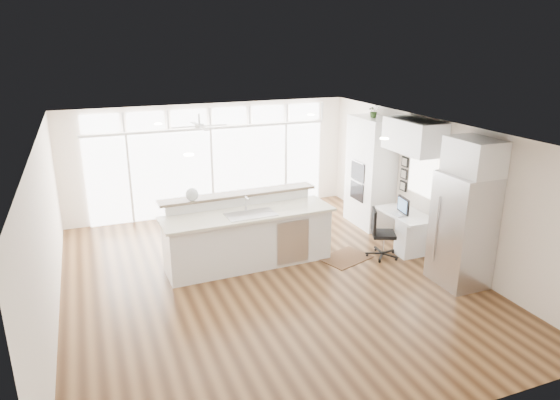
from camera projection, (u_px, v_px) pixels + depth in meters
name	position (u px, v px, depth m)	size (l,w,h in m)	color
floor	(268.00, 279.00, 9.06)	(7.00, 8.00, 0.02)	#462A15
ceiling	(266.00, 131.00, 8.22)	(7.00, 8.00, 0.02)	silver
wall_back	(211.00, 159.00, 12.17)	(7.00, 0.04, 2.70)	white
wall_front	(402.00, 327.00, 5.10)	(7.00, 0.04, 2.70)	white
wall_left	(46.00, 237.00, 7.41)	(0.04, 8.00, 2.70)	white
wall_right	(433.00, 188.00, 9.86)	(0.04, 8.00, 2.70)	white
glass_wall	(212.00, 172.00, 12.21)	(5.80, 0.06, 2.08)	white
transom_row	(209.00, 117.00, 11.80)	(5.90, 0.06, 0.40)	white
desk_window	(423.00, 174.00, 10.05)	(0.04, 0.85, 0.85)	white
ceiling_fan	(199.00, 121.00, 10.59)	(1.16, 1.16, 0.32)	silver
recessed_lights	(262.00, 131.00, 8.40)	(3.40, 3.00, 0.02)	white
oven_cabinet	(370.00, 172.00, 11.37)	(0.64, 1.20, 2.50)	white
desk_nook	(405.00, 230.00, 10.30)	(0.72, 1.30, 0.76)	white
upper_cabinets	(414.00, 136.00, 9.70)	(0.64, 1.30, 0.64)	white
refrigerator	(462.00, 230.00, 8.64)	(0.76, 0.90, 2.00)	silver
fridge_cabinet	(474.00, 156.00, 8.26)	(0.64, 0.90, 0.60)	white
framed_photos	(404.00, 174.00, 10.64)	(0.06, 0.22, 0.80)	black
kitchen_island	(249.00, 233.00, 9.45)	(3.27, 1.23, 1.30)	white
rug	(345.00, 258.00, 9.91)	(0.95, 0.69, 0.01)	#392012
office_chair	(384.00, 234.00, 9.82)	(0.52, 0.48, 0.99)	black
fishbowl	(192.00, 194.00, 9.19)	(0.24, 0.24, 0.24)	silver
monitor	(403.00, 205.00, 10.09)	(0.07, 0.44, 0.37)	black
keyboard	(396.00, 214.00, 10.09)	(0.13, 0.35, 0.02)	silver
potted_plant	(374.00, 112.00, 10.95)	(0.25, 0.28, 0.22)	#315323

